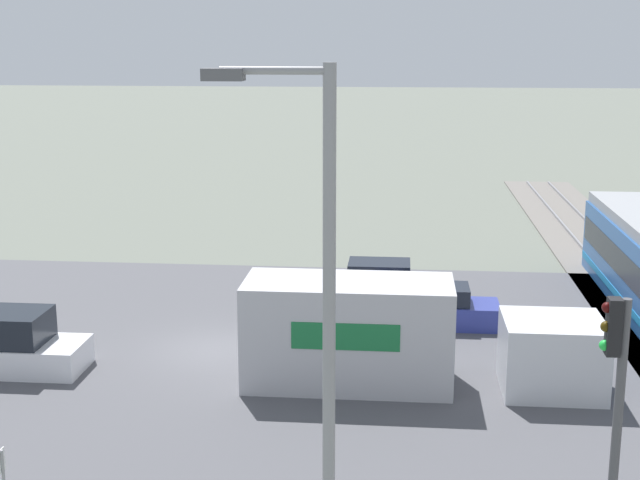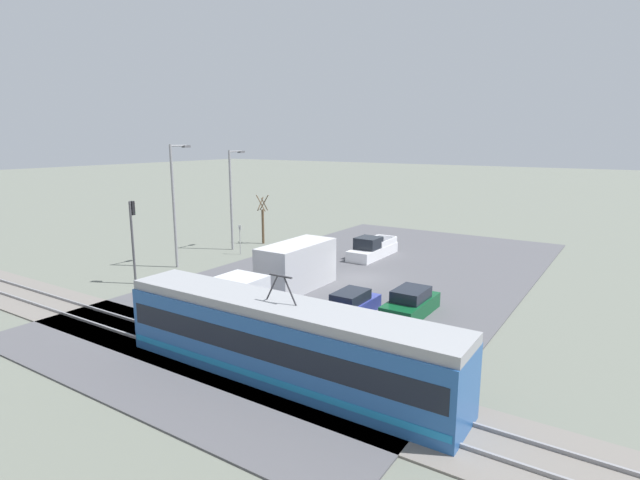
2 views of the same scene
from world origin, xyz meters
name	(u,v)px [view 2 (image 2 of 2)]	position (x,y,z in m)	size (l,w,h in m)	color
ground_plane	(360,279)	(0.00, 0.00, 0.00)	(320.00, 320.00, 0.00)	#60665B
road_surface	(360,278)	(0.00, 0.00, 0.04)	(21.58, 41.02, 0.08)	#4C4C51
rail_bed	(205,353)	(0.00, 15.18, 0.05)	(71.67, 4.40, 0.22)	slate
light_rail_tram	(282,341)	(-4.54, 15.18, 1.67)	(15.52, 2.71, 4.41)	#235193
box_truck	(284,272)	(2.39, 5.85, 1.49)	(2.56, 10.10, 3.05)	silver
pickup_truck	(372,249)	(2.27, -6.24, 0.76)	(1.97, 5.82, 1.81)	silver
sedan_car_0	(411,304)	(-6.01, 5.11, 0.70)	(1.89, 4.46, 1.51)	#0C4723
sedan_car_1	(350,306)	(-3.24, 7.14, 0.66)	(1.71, 4.38, 1.40)	navy
traffic_light_pole	(133,231)	(12.53, 9.46, 3.69)	(0.28, 0.47, 5.75)	#47474C
street_tree	(263,222)	(13.75, -5.87, 2.14)	(1.11, 0.92, 4.70)	brown
street_lamp_near_crossing	(175,199)	(13.65, 4.66, 5.38)	(0.36, 1.95, 9.48)	gray
street_lamp_mid_block	(232,193)	(14.38, -2.46, 5.09)	(0.36, 1.95, 8.90)	gray
no_parking_sign	(240,237)	(12.45, -1.16, 1.57)	(0.32, 0.08, 2.60)	gray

